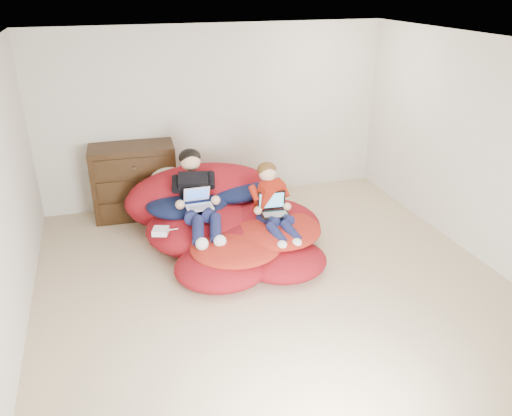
{
  "coord_description": "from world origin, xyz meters",
  "views": [
    {
      "loc": [
        -1.57,
        -4.37,
        3.04
      ],
      "look_at": [
        -0.05,
        0.45,
        0.7
      ],
      "focal_mm": 35.0,
      "sensor_mm": 36.0,
      "label": 1
    }
  ],
  "objects_px": {
    "younger_boy": "(273,201)",
    "laptop_black": "(273,208)",
    "dresser": "(135,181)",
    "laptop_white": "(198,201)",
    "beanbag_pile": "(227,222)",
    "older_boy": "(196,192)"
  },
  "relations": [
    {
      "from": "dresser",
      "to": "younger_boy",
      "type": "height_order",
      "value": "younger_boy"
    },
    {
      "from": "laptop_black",
      "to": "younger_boy",
      "type": "bearing_deg",
      "value": 90.0
    },
    {
      "from": "beanbag_pile",
      "to": "younger_boy",
      "type": "xyz_separation_m",
      "value": [
        0.47,
        -0.34,
        0.37
      ]
    },
    {
      "from": "younger_boy",
      "to": "laptop_black",
      "type": "relative_size",
      "value": 2.74
    },
    {
      "from": "beanbag_pile",
      "to": "laptop_black",
      "type": "relative_size",
      "value": 6.66
    },
    {
      "from": "dresser",
      "to": "beanbag_pile",
      "type": "bearing_deg",
      "value": -49.37
    },
    {
      "from": "beanbag_pile",
      "to": "laptop_white",
      "type": "xyz_separation_m",
      "value": [
        -0.36,
        -0.07,
        0.36
      ]
    },
    {
      "from": "beanbag_pile",
      "to": "younger_boy",
      "type": "height_order",
      "value": "younger_boy"
    },
    {
      "from": "dresser",
      "to": "older_boy",
      "type": "bearing_deg",
      "value": -60.56
    },
    {
      "from": "dresser",
      "to": "beanbag_pile",
      "type": "relative_size",
      "value": 0.49
    },
    {
      "from": "dresser",
      "to": "laptop_white",
      "type": "height_order",
      "value": "dresser"
    },
    {
      "from": "older_boy",
      "to": "younger_boy",
      "type": "height_order",
      "value": "older_boy"
    },
    {
      "from": "dresser",
      "to": "younger_boy",
      "type": "relative_size",
      "value": 1.18
    },
    {
      "from": "younger_boy",
      "to": "laptop_black",
      "type": "xyz_separation_m",
      "value": [
        0.0,
        -0.03,
        -0.08
      ]
    },
    {
      "from": "dresser",
      "to": "laptop_white",
      "type": "bearing_deg",
      "value": -62.44
    },
    {
      "from": "younger_boy",
      "to": "laptop_white",
      "type": "height_order",
      "value": "younger_boy"
    },
    {
      "from": "younger_boy",
      "to": "beanbag_pile",
      "type": "bearing_deg",
      "value": 144.22
    },
    {
      "from": "beanbag_pile",
      "to": "laptop_white",
      "type": "relative_size",
      "value": 7.53
    },
    {
      "from": "younger_boy",
      "to": "laptop_white",
      "type": "xyz_separation_m",
      "value": [
        -0.83,
        0.28,
        -0.01
      ]
    },
    {
      "from": "younger_boy",
      "to": "laptop_black",
      "type": "height_order",
      "value": "younger_boy"
    },
    {
      "from": "laptop_white",
      "to": "beanbag_pile",
      "type": "bearing_deg",
      "value": 10.34
    },
    {
      "from": "older_boy",
      "to": "laptop_black",
      "type": "relative_size",
      "value": 3.53
    }
  ]
}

